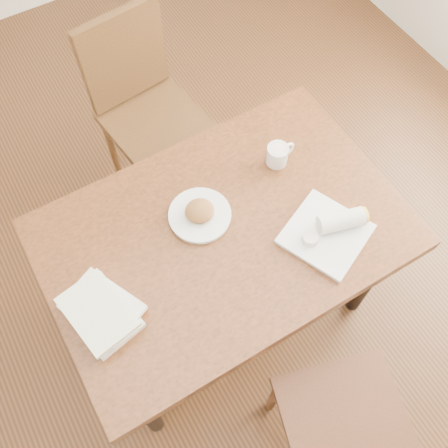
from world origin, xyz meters
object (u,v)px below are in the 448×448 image
plate_scone (200,214)px  coffee_mug (278,154)px  chair_near (361,447)px  book_stack (101,311)px  plate_burrito (331,230)px  chair_far (143,101)px  table (224,241)px

plate_scone → coffee_mug: bearing=9.6°
chair_near → book_stack: (-0.52, 0.74, 0.23)m
plate_burrito → chair_far: bearing=102.2°
table → chair_far: size_ratio=1.31×
coffee_mug → chair_near: bearing=-107.1°
table → plate_scone: plate_scone is taller
coffee_mug → plate_burrito: bearing=-92.4°
chair_far → plate_burrito: chair_far is taller
table → plate_scone: (-0.04, 0.09, 0.10)m
table → chair_far: bearing=84.7°
chair_far → plate_burrito: size_ratio=2.80×
chair_near → chair_far: (0.05, 1.67, 0.00)m
plate_scone → coffee_mug: (0.37, 0.06, 0.02)m
chair_near → chair_far: size_ratio=1.00×
plate_burrito → book_stack: size_ratio=1.18×
coffee_mug → plate_burrito: size_ratio=0.35×
chair_far → coffee_mug: chair_far is taller
chair_far → plate_burrito: bearing=-77.8°
plate_burrito → book_stack: (-0.80, 0.13, 0.01)m
chair_far → chair_near: bearing=-91.7°
book_stack → chair_near: bearing=-55.1°
table → chair_near: bearing=-87.9°
chair_near → coffee_mug: bearing=72.9°
coffee_mug → book_stack: bearing=-165.0°
chair_near → plate_scone: bearing=94.8°
chair_far → book_stack: 1.12m
chair_near → chair_far: bearing=88.3°
book_stack → plate_burrito: bearing=-9.5°
table → chair_far: chair_far is taller
chair_near → plate_scone: 0.93m
chair_near → plate_burrito: 0.71m
coffee_mug → chair_far: bearing=109.0°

